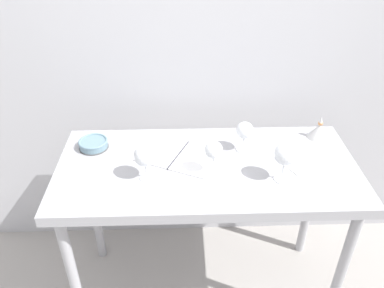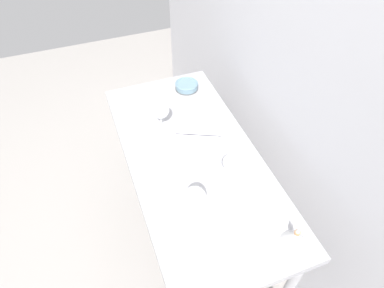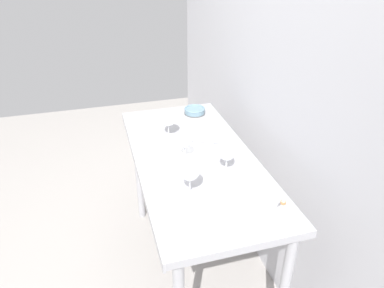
{
  "view_description": "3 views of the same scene",
  "coord_description": "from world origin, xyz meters",
  "px_view_note": "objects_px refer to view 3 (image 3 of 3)",
  "views": [
    {
      "loc": [
        -0.12,
        -1.45,
        1.98
      ],
      "look_at": [
        -0.07,
        0.02,
        1.0
      ],
      "focal_mm": 36.29,
      "sensor_mm": 36.0,
      "label": 1
    },
    {
      "loc": [
        1.06,
        -0.41,
        2.19
      ],
      "look_at": [
        -0.04,
        -0.0,
        0.96
      ],
      "focal_mm": 31.41,
      "sensor_mm": 36.0,
      "label": 2
    },
    {
      "loc": [
        1.61,
        -0.48,
        1.93
      ],
      "look_at": [
        0.02,
        -0.03,
        1.0
      ],
      "focal_mm": 33.07,
      "sensor_mm": 36.0,
      "label": 3
    }
  ],
  "objects_px": {
    "wine_glass_far_right": "(227,153)",
    "wine_glass_near_right": "(190,171)",
    "tasting_sheet_upper": "(227,203)",
    "open_notebook": "(201,143)",
    "wine_glass_near_center": "(185,141)",
    "tasting_bowl": "(195,111)",
    "wine_glass_near_left": "(168,119)",
    "decanter_funnel": "(282,210)"
  },
  "relations": [
    {
      "from": "wine_glass_far_right",
      "to": "wine_glass_near_right",
      "type": "distance_m",
      "value": 0.27
    },
    {
      "from": "tasting_sheet_upper",
      "to": "wine_glass_near_right",
      "type": "bearing_deg",
      "value": -154.79
    },
    {
      "from": "wine_glass_near_right",
      "to": "open_notebook",
      "type": "height_order",
      "value": "wine_glass_near_right"
    },
    {
      "from": "wine_glass_far_right",
      "to": "wine_glass_near_center",
      "type": "distance_m",
      "value": 0.24
    },
    {
      "from": "wine_glass_near_right",
      "to": "wine_glass_near_center",
      "type": "bearing_deg",
      "value": 169.62
    },
    {
      "from": "wine_glass_near_center",
      "to": "tasting_bowl",
      "type": "distance_m",
      "value": 0.62
    },
    {
      "from": "wine_glass_near_right",
      "to": "open_notebook",
      "type": "bearing_deg",
      "value": 156.84
    },
    {
      "from": "tasting_sheet_upper",
      "to": "tasting_bowl",
      "type": "distance_m",
      "value": 0.99
    },
    {
      "from": "wine_glass_near_center",
      "to": "wine_glass_near_right",
      "type": "distance_m",
      "value": 0.31
    },
    {
      "from": "open_notebook",
      "to": "wine_glass_near_left",
      "type": "bearing_deg",
      "value": -106.27
    },
    {
      "from": "wine_glass_far_right",
      "to": "wine_glass_near_center",
      "type": "bearing_deg",
      "value": -132.27
    },
    {
      "from": "wine_glass_near_left",
      "to": "wine_glass_near_center",
      "type": "bearing_deg",
      "value": 4.61
    },
    {
      "from": "wine_glass_near_left",
      "to": "wine_glass_near_center",
      "type": "xyz_separation_m",
      "value": [
        0.3,
        0.02,
        0.0
      ]
    },
    {
      "from": "wine_glass_far_right",
      "to": "wine_glass_near_center",
      "type": "height_order",
      "value": "wine_glass_near_center"
    },
    {
      "from": "wine_glass_near_left",
      "to": "tasting_sheet_upper",
      "type": "bearing_deg",
      "value": 9.4
    },
    {
      "from": "wine_glass_near_left",
      "to": "decanter_funnel",
      "type": "height_order",
      "value": "wine_glass_near_left"
    },
    {
      "from": "tasting_bowl",
      "to": "decanter_funnel",
      "type": "height_order",
      "value": "decanter_funnel"
    },
    {
      "from": "open_notebook",
      "to": "tasting_sheet_upper",
      "type": "relative_size",
      "value": 1.94
    },
    {
      "from": "wine_glass_near_right",
      "to": "open_notebook",
      "type": "distance_m",
      "value": 0.51
    },
    {
      "from": "wine_glass_far_right",
      "to": "decanter_funnel",
      "type": "distance_m",
      "value": 0.42
    },
    {
      "from": "wine_glass_near_left",
      "to": "decanter_funnel",
      "type": "distance_m",
      "value": 0.92
    },
    {
      "from": "tasting_sheet_upper",
      "to": "wine_glass_near_left",
      "type": "bearing_deg",
      "value": 161.08
    },
    {
      "from": "wine_glass_near_center",
      "to": "wine_glass_near_right",
      "type": "height_order",
      "value": "wine_glass_near_right"
    },
    {
      "from": "tasting_bowl",
      "to": "decanter_funnel",
      "type": "bearing_deg",
      "value": 2.91
    },
    {
      "from": "tasting_bowl",
      "to": "decanter_funnel",
      "type": "xyz_separation_m",
      "value": [
        1.14,
        0.06,
        0.02
      ]
    },
    {
      "from": "wine_glass_near_right",
      "to": "decanter_funnel",
      "type": "distance_m",
      "value": 0.44
    },
    {
      "from": "open_notebook",
      "to": "tasting_sheet_upper",
      "type": "height_order",
      "value": "open_notebook"
    },
    {
      "from": "wine_glass_far_right",
      "to": "decanter_funnel",
      "type": "xyz_separation_m",
      "value": [
        0.4,
        0.1,
        -0.07
      ]
    },
    {
      "from": "wine_glass_near_center",
      "to": "open_notebook",
      "type": "xyz_separation_m",
      "value": [
        -0.15,
        0.14,
        -0.12
      ]
    },
    {
      "from": "wine_glass_near_center",
      "to": "wine_glass_near_right",
      "type": "xyz_separation_m",
      "value": [
        0.3,
        -0.06,
        0.01
      ]
    },
    {
      "from": "wine_glass_near_center",
      "to": "open_notebook",
      "type": "distance_m",
      "value": 0.24
    },
    {
      "from": "tasting_bowl",
      "to": "open_notebook",
      "type": "bearing_deg",
      "value": -11.38
    },
    {
      "from": "wine_glass_far_right",
      "to": "wine_glass_near_right",
      "type": "height_order",
      "value": "wine_glass_near_right"
    },
    {
      "from": "wine_glass_near_center",
      "to": "tasting_sheet_upper",
      "type": "relative_size",
      "value": 0.76
    },
    {
      "from": "open_notebook",
      "to": "decanter_funnel",
      "type": "xyz_separation_m",
      "value": [
        0.72,
        0.14,
        0.04
      ]
    },
    {
      "from": "tasting_sheet_upper",
      "to": "open_notebook",
      "type": "bearing_deg",
      "value": 146.99
    },
    {
      "from": "wine_glass_far_right",
      "to": "wine_glass_near_right",
      "type": "xyz_separation_m",
      "value": [
        0.14,
        -0.23,
        0.02
      ]
    },
    {
      "from": "wine_glass_near_center",
      "to": "tasting_sheet_upper",
      "type": "distance_m",
      "value": 0.44
    },
    {
      "from": "open_notebook",
      "to": "tasting_bowl",
      "type": "height_order",
      "value": "tasting_bowl"
    },
    {
      "from": "wine_glass_near_center",
      "to": "tasting_bowl",
      "type": "xyz_separation_m",
      "value": [
        -0.57,
        0.22,
        -0.1
      ]
    },
    {
      "from": "tasting_sheet_upper",
      "to": "tasting_bowl",
      "type": "relative_size",
      "value": 1.52
    },
    {
      "from": "tasting_bowl",
      "to": "decanter_funnel",
      "type": "distance_m",
      "value": 1.14
    }
  ]
}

